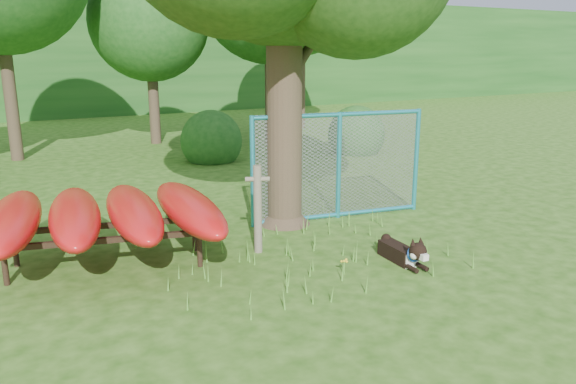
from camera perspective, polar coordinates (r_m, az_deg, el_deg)
ground at (r=8.15m, az=2.94°, el=-8.83°), size 80.00×80.00×0.00m
wooden_post at (r=8.96m, az=-3.09°, el=-1.53°), size 0.38×0.23×1.44m
kayak_rack at (r=8.76m, az=-18.15°, el=-2.17°), size 3.52×3.78×1.08m
husky_dog at (r=8.81m, az=11.77°, el=-6.05°), size 0.34×1.15×0.51m
fence_section at (r=10.81m, az=5.18°, el=2.67°), size 3.49×0.67×3.43m
wildflower_clump at (r=8.28m, az=5.76°, el=-7.11°), size 0.11×0.10×0.23m
bg_tree_c at (r=20.12m, az=-13.93°, el=16.47°), size 4.00×4.00×6.12m
shrub_right at (r=18.06m, az=6.90°, el=3.97°), size 1.80×1.80×1.80m
shrub_mid at (r=16.77m, az=-7.72°, el=3.15°), size 1.80×1.80×1.80m
wooded_hillside at (r=34.56m, az=-23.24°, el=12.82°), size 80.00×12.00×6.00m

